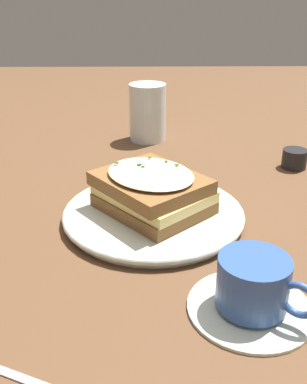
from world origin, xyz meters
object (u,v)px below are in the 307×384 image
sandwich (152,191)px  water_glass (148,112)px  teacup_with_saucer (253,289)px  condiment_pot (294,159)px  dinner_plate (154,214)px

sandwich → water_glass: size_ratio=1.58×
sandwich → teacup_with_saucer: sandwich is taller
sandwich → water_glass: (0.01, -0.36, 0.01)m
condiment_pot → teacup_with_saucer: bearing=67.7°
dinner_plate → condiment_pot: (-0.26, -0.19, 0.01)m
water_glass → condiment_pot: water_glass is taller
teacup_with_saucer → condiment_pot: (-0.16, -0.39, -0.01)m
dinner_plate → sandwich: size_ratio=1.39×
water_glass → condiment_pot: 0.31m
dinner_plate → teacup_with_saucer: (-0.10, 0.20, 0.02)m
sandwich → condiment_pot: bearing=-143.4°
sandwich → teacup_with_saucer: size_ratio=1.41×
sandwich → water_glass: bearing=-89.1°
dinner_plate → water_glass: water_glass is taller
sandwich → teacup_with_saucer: (-0.10, 0.19, -0.02)m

